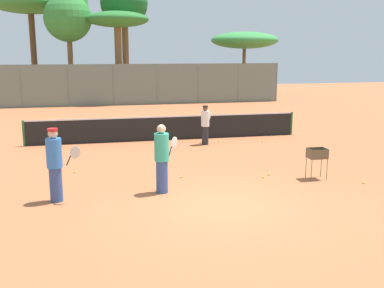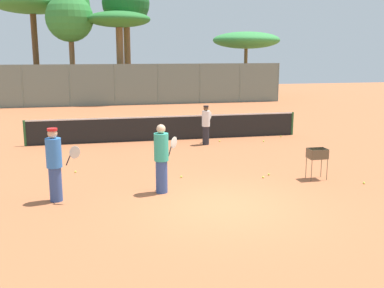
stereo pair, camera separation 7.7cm
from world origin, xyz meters
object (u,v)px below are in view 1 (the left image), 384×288
object	(u,v)px
tennis_net	(166,128)
player_yellow_shirt	(205,124)
player_white_outfit	(162,158)
ball_cart	(317,156)
parked_car	(203,90)
player_red_cap	(55,164)

from	to	relation	value
tennis_net	player_yellow_shirt	distance (m)	1.96
player_white_outfit	ball_cart	distance (m)	4.81
player_white_outfit	parked_car	size ratio (longest dim) A/B	0.45
parked_car	player_white_outfit	bearing A→B (deg)	-106.71
tennis_net	player_white_outfit	xyz separation A→B (m)	(-1.34, -7.36, 0.42)
tennis_net	player_white_outfit	size ratio (longest dim) A/B	6.25
player_white_outfit	parked_car	world-z (taller)	player_white_outfit
ball_cart	parked_car	bearing A→B (deg)	84.11
ball_cart	player_white_outfit	bearing A→B (deg)	-176.23
tennis_net	parked_car	distance (m)	17.80
tennis_net	player_red_cap	xyz separation A→B (m)	(-4.14, -7.49, 0.44)
player_yellow_shirt	parked_car	xyz separation A→B (m)	(4.47, 18.09, -0.19)
player_white_outfit	player_yellow_shirt	distance (m)	6.67
player_red_cap	player_yellow_shirt	size ratio (longest dim) A/B	1.18
player_red_cap	parked_car	bearing A→B (deg)	88.00
ball_cart	player_yellow_shirt	bearing A→B (deg)	109.32
player_white_outfit	ball_cart	size ratio (longest dim) A/B	2.01
tennis_net	player_yellow_shirt	size ratio (longest dim) A/B	7.29
parked_car	player_yellow_shirt	bearing A→B (deg)	-103.89
player_red_cap	ball_cart	bearing A→B (deg)	23.83
player_red_cap	parked_car	size ratio (longest dim) A/B	0.46
player_yellow_shirt	parked_car	distance (m)	18.63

